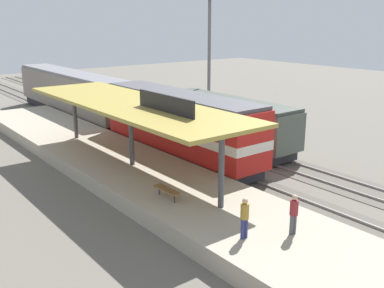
# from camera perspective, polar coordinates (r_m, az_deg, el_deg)

# --- Properties ---
(ground_plane) EXTENTS (120.00, 120.00, 0.00)m
(ground_plane) POSITION_cam_1_polar(r_m,az_deg,el_deg) (31.05, 2.97, -1.85)
(ground_plane) COLOR #666056
(track_near) EXTENTS (3.20, 110.00, 0.16)m
(track_near) POSITION_cam_1_polar(r_m,az_deg,el_deg) (29.82, 0.06, -2.50)
(track_near) COLOR #565249
(track_near) RESTS_ON ground
(track_far) EXTENTS (3.20, 110.00, 0.16)m
(track_far) POSITION_cam_1_polar(r_m,az_deg,el_deg) (32.73, 6.41, -0.94)
(track_far) COLOR #565249
(track_far) RESTS_ON ground
(platform) EXTENTS (6.00, 44.00, 0.90)m
(platform) POSITION_cam_1_polar(r_m,az_deg,el_deg) (27.24, -7.59, -3.50)
(platform) COLOR #A89E89
(platform) RESTS_ON ground
(station_canopy) EXTENTS (5.20, 18.00, 4.70)m
(station_canopy) POSITION_cam_1_polar(r_m,az_deg,el_deg) (26.12, -7.81, 4.94)
(station_canopy) COLOR #47474C
(station_canopy) RESTS_ON platform
(platform_bench) EXTENTS (0.44, 1.70, 0.50)m
(platform_bench) POSITION_cam_1_polar(r_m,az_deg,el_deg) (21.76, -3.25, -5.89)
(platform_bench) COLOR #333338
(platform_bench) RESTS_ON platform
(locomotive) EXTENTS (2.93, 14.43, 4.44)m
(locomotive) POSITION_cam_1_polar(r_m,az_deg,el_deg) (30.32, -1.67, 2.47)
(locomotive) COLOR #28282D
(locomotive) RESTS_ON track_near
(passenger_carriage_single) EXTENTS (2.90, 20.00, 4.24)m
(passenger_carriage_single) POSITION_cam_1_polar(r_m,az_deg,el_deg) (45.84, -15.23, 6.31)
(passenger_carriage_single) COLOR #28282D
(passenger_carriage_single) RESTS_ON track_near
(freight_car) EXTENTS (2.80, 12.00, 3.54)m
(freight_car) POSITION_cam_1_polar(r_m,az_deg,el_deg) (33.33, 4.64, 2.86)
(freight_car) COLOR #28282D
(freight_car) RESTS_ON track_far
(light_mast) EXTENTS (1.10, 1.10, 11.70)m
(light_mast) POSITION_cam_1_polar(r_m,az_deg,el_deg) (39.18, 2.24, 14.29)
(light_mast) COLOR slate
(light_mast) RESTS_ON ground
(person_waiting) EXTENTS (0.34, 0.34, 1.71)m
(person_waiting) POSITION_cam_1_polar(r_m,az_deg,el_deg) (17.91, 6.74, -9.12)
(person_waiting) COLOR navy
(person_waiting) RESTS_ON platform
(person_walking) EXTENTS (0.34, 0.34, 1.71)m
(person_walking) POSITION_cam_1_polar(r_m,az_deg,el_deg) (18.56, 12.88, -8.50)
(person_walking) COLOR #4C4C51
(person_walking) RESTS_ON platform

